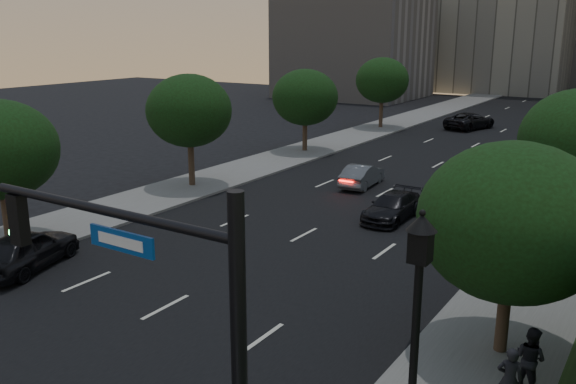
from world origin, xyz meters
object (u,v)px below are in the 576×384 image
Objects in this scene: sedan_far_left at (470,121)px; pedestrian_b at (530,359)px; pedestrian_c at (550,256)px; street_lamp at (415,344)px; pedestrian_a at (509,379)px; sedan_near_right at (392,207)px; sedan_far_right at (551,161)px; sedan_near_left at (26,249)px; sedan_mid_left at (362,175)px.

pedestrian_b is at bearing 124.98° from sedan_far_left.
pedestrian_b is at bearing 106.82° from pedestrian_c.
street_lamp reaches higher than sedan_far_left.
sedan_far_left is 46.45m from pedestrian_a.
sedan_far_right reaches higher than sedan_near_right.
street_lamp reaches higher than sedan_near_left.
pedestrian_c is at bearing 127.53° from sedan_far_left.
pedestrian_a reaches higher than sedan_far_right.
street_lamp reaches higher than sedan_far_right.
pedestrian_b reaches higher than sedan_mid_left.
pedestrian_a is at bearing 124.24° from sedan_far_left.
sedan_near_right is 15.08m from pedestrian_b.
street_lamp is 1.31× the size of sedan_far_right.
street_lamp is 1.18× the size of sedan_near_left.
sedan_near_left is 18.48m from pedestrian_b.
sedan_near_right is 2.69× the size of pedestrian_a.
sedan_near_left is 2.87× the size of pedestrian_a.
sedan_near_right is 16.18m from sedan_far_right.
pedestrian_a is at bearing 120.12° from sedan_mid_left.
street_lamp reaches higher than sedan_near_right.
sedan_near_left is at bearing 39.55° from pedestrian_c.
sedan_near_right is at bearing -140.93° from sedan_near_left.
pedestrian_a is 9.46m from pedestrian_c.
sedan_mid_left is 13.54m from sedan_far_right.
street_lamp is 24.07m from sedan_mid_left.
sedan_far_left is 45.36m from pedestrian_b.
sedan_near_left is 0.84× the size of sedan_far_left.
sedan_mid_left is at bearing -121.98° from sedan_near_left.
sedan_near_left is 44.91m from sedan_far_left.
pedestrian_c is (3.40, -19.39, 0.22)m from sedan_far_right.
sedan_far_left is at bearing 105.20° from street_lamp.
pedestrian_b is at bearing -116.20° from pedestrian_a.
sedan_near_left reaches higher than sedan_far_right.
sedan_mid_left is 21.77m from pedestrian_b.
sedan_far_left is 3.29× the size of pedestrian_b.
sedan_near_left is 1.11× the size of sedan_far_right.
pedestrian_b is (18.40, 1.72, 0.20)m from sedan_near_left.
sedan_far_right reaches higher than sedan_mid_left.
street_lamp is 16.91m from sedan_near_left.
pedestrian_b reaches higher than pedestrian_c.
sedan_near_left is (-16.69, 2.04, -1.82)m from street_lamp.
sedan_far_left is 37.30m from pedestrian_c.
pedestrian_a is at bearing 164.89° from sedan_near_left.
pedestrian_a is 1.24m from pedestrian_b.
pedestrian_c is at bearing 86.59° from street_lamp.
street_lamp is 48.50m from sedan_far_left.
sedan_mid_left is 2.60× the size of pedestrian_c.
sedan_near_left is at bearing -14.25° from pedestrian_a.
pedestrian_b reaches higher than sedan_far_right.
pedestrian_a is (4.18, -28.82, 0.25)m from sedan_far_right.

